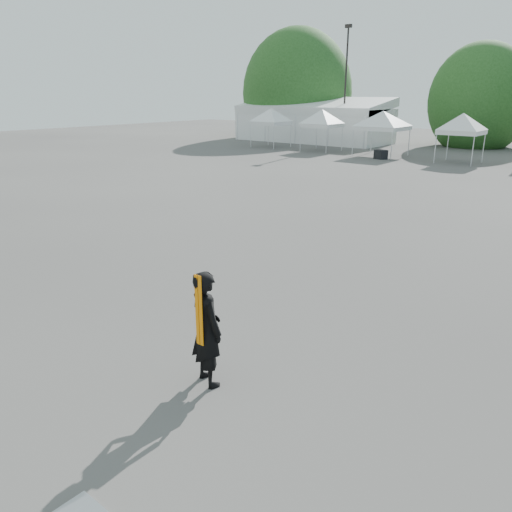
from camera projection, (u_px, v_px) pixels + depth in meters
The scene contains 11 objects.
ground at pixel (292, 320), 10.68m from camera, with size 120.00×120.00×0.00m, color #474442.
marquee at pixel (313, 121), 49.07m from camera, with size 15.00×6.25×4.23m.
light_pole_west at pixel (346, 79), 44.76m from camera, with size 0.60×0.25×10.30m.
tree_far_w at pixel (297, 94), 52.88m from camera, with size 4.80×4.80×7.30m.
tree_mid_w at pixel (479, 101), 43.82m from camera, with size 4.16×4.16×6.33m.
tent_a at pixel (271, 111), 43.59m from camera, with size 3.87×3.87×3.88m.
tent_b at pixel (322, 113), 40.65m from camera, with size 3.81×3.81×3.88m.
tent_c at pixel (383, 115), 37.41m from camera, with size 4.73×4.73×3.88m.
tent_d at pixel (463, 117), 33.51m from camera, with size 3.76×3.76×3.88m.
man at pixel (207, 328), 8.08m from camera, with size 0.83×0.67×1.98m.
crate_west at pixel (381, 154), 36.43m from camera, with size 0.84×0.65×0.65m, color black.
Camera 1 is at (5.49, -8.05, 4.63)m, focal length 35.00 mm.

